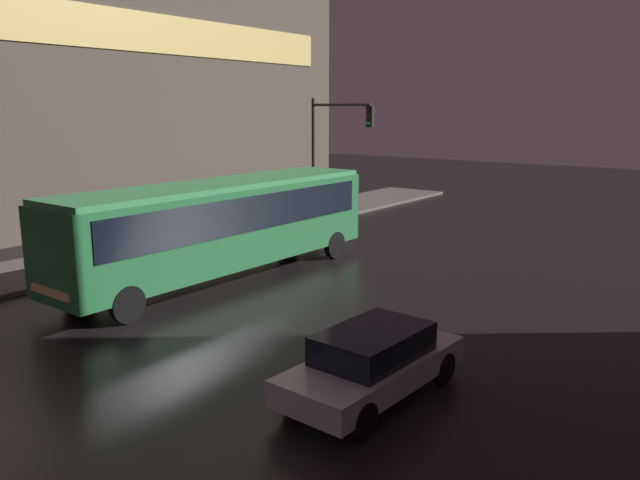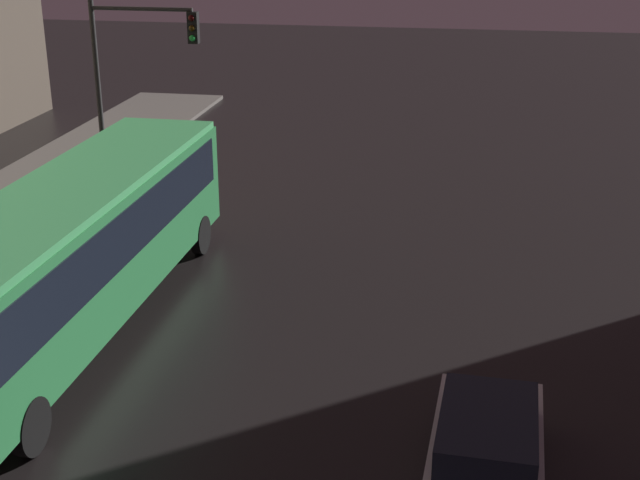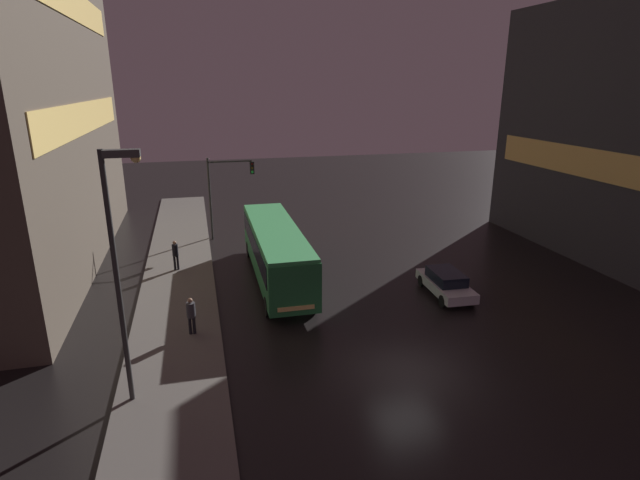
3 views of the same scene
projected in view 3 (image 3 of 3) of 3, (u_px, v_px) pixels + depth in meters
ground_plane at (408, 371)px, 19.77m from camera, size 120.00×120.00×0.00m
sidewalk_left at (178, 293)px, 26.91m from camera, size 4.00×48.00×0.15m
bus_near at (276, 248)px, 28.31m from camera, size 2.66×11.98×3.19m
car_taxi at (446, 283)px, 26.68m from camera, size 1.90×4.27×1.36m
pedestrian_near at (191, 312)px, 22.11m from camera, size 0.57×0.57×1.73m
pedestrian_mid at (175, 253)px, 29.81m from camera, size 0.45×0.45×1.81m
traffic_light_main at (226, 184)px, 35.55m from camera, size 3.31×0.35×5.94m
street_lamp_sidewalk at (120, 246)px, 16.13m from camera, size 1.25×0.36×8.84m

